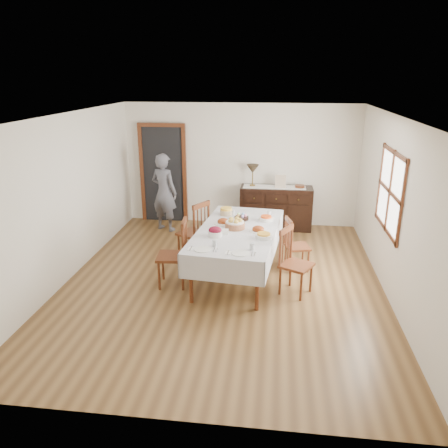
# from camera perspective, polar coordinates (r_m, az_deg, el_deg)

# --- Properties ---
(ground) EXTENTS (6.00, 6.00, 0.00)m
(ground) POSITION_cam_1_polar(r_m,az_deg,el_deg) (7.07, -0.10, -7.56)
(ground) COLOR brown
(room_shell) EXTENTS (5.02, 6.02, 2.65)m
(room_shell) POSITION_cam_1_polar(r_m,az_deg,el_deg) (6.93, -0.87, 6.32)
(room_shell) COLOR white
(room_shell) RESTS_ON ground
(dining_table) EXTENTS (1.45, 2.50, 0.82)m
(dining_table) POSITION_cam_1_polar(r_m,az_deg,el_deg) (6.99, 1.80, -1.40)
(dining_table) COLOR silver
(dining_table) RESTS_ON ground
(chair_left_near) EXTENTS (0.49, 0.49, 1.08)m
(chair_left_near) POSITION_cam_1_polar(r_m,az_deg,el_deg) (6.80, -6.36, -3.73)
(chair_left_near) COLOR #592A15
(chair_left_near) RESTS_ON ground
(chair_left_far) EXTENTS (0.62, 0.62, 1.08)m
(chair_left_far) POSITION_cam_1_polar(r_m,az_deg,el_deg) (7.70, -3.77, -0.86)
(chair_left_far) COLOR #592A15
(chair_left_far) RESTS_ON ground
(chair_right_near) EXTENTS (0.57, 0.57, 1.02)m
(chair_right_near) POSITION_cam_1_polar(r_m,az_deg,el_deg) (6.63, 9.05, -4.78)
(chair_right_near) COLOR #592A15
(chair_right_near) RESTS_ON ground
(chair_right_far) EXTENTS (0.46, 0.46, 0.91)m
(chair_right_far) POSITION_cam_1_polar(r_m,az_deg,el_deg) (7.43, 9.23, -2.57)
(chair_right_far) COLOR #592A15
(chair_right_far) RESTS_ON ground
(sideboard) EXTENTS (1.51, 0.55, 0.91)m
(sideboard) POSITION_cam_1_polar(r_m,az_deg,el_deg) (9.39, 6.79, 2.14)
(sideboard) COLOR black
(sideboard) RESTS_ON ground
(person) EXTENTS (0.64, 0.53, 1.75)m
(person) POSITION_cam_1_polar(r_m,az_deg,el_deg) (9.19, -7.83, 4.44)
(person) COLOR #585964
(person) RESTS_ON ground
(bread_basket) EXTENTS (0.32, 0.32, 0.18)m
(bread_basket) POSITION_cam_1_polar(r_m,az_deg,el_deg) (6.97, 1.44, -0.02)
(bread_basket) COLOR #975C3B
(bread_basket) RESTS_ON dining_table
(egg_basket) EXTENTS (0.24, 0.24, 0.11)m
(egg_basket) POSITION_cam_1_polar(r_m,az_deg,el_deg) (7.40, 2.29, 0.85)
(egg_basket) COLOR black
(egg_basket) RESTS_ON dining_table
(ham_platter_a) EXTENTS (0.30, 0.30, 0.11)m
(ham_platter_a) POSITION_cam_1_polar(r_m,az_deg,el_deg) (7.19, -0.12, 0.26)
(ham_platter_a) COLOR white
(ham_platter_a) RESTS_ON dining_table
(ham_platter_b) EXTENTS (0.27, 0.27, 0.11)m
(ham_platter_b) POSITION_cam_1_polar(r_m,az_deg,el_deg) (6.86, 4.49, -0.74)
(ham_platter_b) COLOR white
(ham_platter_b) RESTS_ON dining_table
(beet_bowl) EXTENTS (0.22, 0.22, 0.15)m
(beet_bowl) POSITION_cam_1_polar(r_m,az_deg,el_deg) (6.63, -1.17, -1.03)
(beet_bowl) COLOR white
(beet_bowl) RESTS_ON dining_table
(carrot_bowl) EXTENTS (0.24, 0.24, 0.09)m
(carrot_bowl) POSITION_cam_1_polar(r_m,az_deg,el_deg) (7.37, 5.52, 0.72)
(carrot_bowl) COLOR white
(carrot_bowl) RESTS_ON dining_table
(pineapple_bowl) EXTENTS (0.22, 0.22, 0.13)m
(pineapple_bowl) POSITION_cam_1_polar(r_m,az_deg,el_deg) (7.64, 0.28, 1.67)
(pineapple_bowl) COLOR tan
(pineapple_bowl) RESTS_ON dining_table
(casserole_dish) EXTENTS (0.25, 0.25, 0.08)m
(casserole_dish) POSITION_cam_1_polar(r_m,az_deg,el_deg) (6.60, 5.21, -1.53)
(casserole_dish) COLOR white
(casserole_dish) RESTS_ON dining_table
(butter_dish) EXTENTS (0.15, 0.10, 0.07)m
(butter_dish) POSITION_cam_1_polar(r_m,az_deg,el_deg) (6.74, -0.02, -1.00)
(butter_dish) COLOR white
(butter_dish) RESTS_ON dining_table
(setting_left) EXTENTS (0.43, 0.31, 0.10)m
(setting_left) POSITION_cam_1_polar(r_m,az_deg,el_deg) (6.19, -2.32, -3.04)
(setting_left) COLOR white
(setting_left) RESTS_ON dining_table
(setting_right) EXTENTS (0.43, 0.31, 0.10)m
(setting_right) POSITION_cam_1_polar(r_m,az_deg,el_deg) (6.06, 2.63, -3.53)
(setting_right) COLOR white
(setting_right) RESTS_ON dining_table
(glass_far_a) EXTENTS (0.06, 0.06, 0.09)m
(glass_far_a) POSITION_cam_1_polar(r_m,az_deg,el_deg) (7.65, 1.21, 1.55)
(glass_far_a) COLOR silver
(glass_far_a) RESTS_ON dining_table
(glass_far_b) EXTENTS (0.06, 0.06, 0.09)m
(glass_far_b) POSITION_cam_1_polar(r_m,az_deg,el_deg) (7.63, 5.91, 1.40)
(glass_far_b) COLOR silver
(glass_far_b) RESTS_ON dining_table
(runner) EXTENTS (1.30, 0.35, 0.01)m
(runner) POSITION_cam_1_polar(r_m,az_deg,el_deg) (9.27, 6.60, 4.84)
(runner) COLOR white
(runner) RESTS_ON sideboard
(table_lamp) EXTENTS (0.26, 0.26, 0.46)m
(table_lamp) POSITION_cam_1_polar(r_m,az_deg,el_deg) (9.23, 3.77, 7.11)
(table_lamp) COLOR brown
(table_lamp) RESTS_ON sideboard
(picture_frame) EXTENTS (0.22, 0.08, 0.28)m
(picture_frame) POSITION_cam_1_polar(r_m,az_deg,el_deg) (9.16, 7.39, 5.51)
(picture_frame) COLOR #BFA98F
(picture_frame) RESTS_ON sideboard
(deco_bowl) EXTENTS (0.20, 0.20, 0.06)m
(deco_bowl) POSITION_cam_1_polar(r_m,az_deg,el_deg) (9.27, 9.87, 4.85)
(deco_bowl) COLOR #592A15
(deco_bowl) RESTS_ON sideboard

